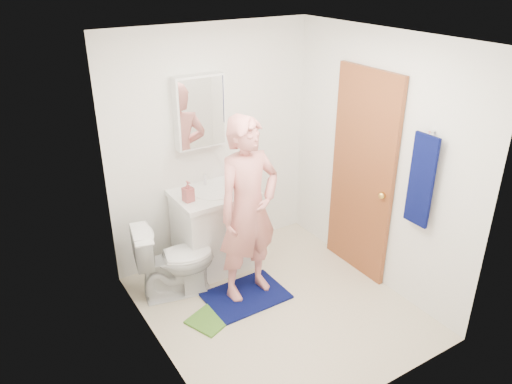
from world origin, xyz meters
TOP-DOWN VIEW (x-y plane):
  - floor at (0.00, 0.00)m, footprint 2.20×2.40m
  - ceiling at (0.00, 0.00)m, footprint 2.20×2.40m
  - wall_back at (0.00, 1.21)m, footprint 2.20×0.02m
  - wall_front at (0.00, -1.21)m, footprint 2.20×0.02m
  - wall_left at (-1.11, 0.00)m, footprint 0.02×2.40m
  - wall_right at (1.11, 0.00)m, footprint 0.02×2.40m
  - vanity_cabinet at (-0.15, 0.91)m, footprint 0.75×0.55m
  - countertop at (-0.15, 0.91)m, footprint 0.79×0.59m
  - sink_basin at (-0.15, 0.91)m, footprint 0.40×0.40m
  - faucet at (-0.15, 1.09)m, footprint 0.03×0.03m
  - medicine_cabinet at (-0.15, 1.14)m, footprint 0.50×0.12m
  - mirror_panel at (-0.15, 1.08)m, footprint 0.46×0.01m
  - door at (1.07, 0.15)m, footprint 0.05×0.80m
  - door_knob at (1.03, -0.17)m, footprint 0.07×0.07m
  - towel at (1.03, -0.57)m, footprint 0.03×0.24m
  - towel_hook at (1.07, -0.57)m, footprint 0.06×0.02m
  - toilet at (-0.69, 0.69)m, footprint 0.80×0.56m
  - bath_mat at (-0.17, 0.28)m, footprint 0.75×0.54m
  - green_rug at (-0.59, 0.17)m, footprint 0.48×0.45m
  - soap_dispenser at (-0.44, 0.85)m, footprint 0.10×0.10m
  - toothbrush_cup at (0.15, 1.03)m, footprint 0.16×0.16m
  - man at (-0.10, 0.33)m, footprint 0.67×0.48m

SIDE VIEW (x-z plane):
  - floor at x=0.00m, z-range -0.02..0.00m
  - green_rug at x=-0.59m, z-range 0.00..0.02m
  - bath_mat at x=-0.17m, z-range 0.00..0.02m
  - toilet at x=-0.69m, z-range 0.00..0.74m
  - vanity_cabinet at x=-0.15m, z-range 0.00..0.80m
  - countertop at x=-0.15m, z-range 0.80..0.85m
  - sink_basin at x=-0.15m, z-range 0.83..0.86m
  - man at x=-0.10m, z-range 0.02..1.76m
  - toothbrush_cup at x=0.15m, z-range 0.85..0.95m
  - faucet at x=-0.15m, z-range 0.85..0.97m
  - door_knob at x=1.03m, z-range 0.91..0.98m
  - soap_dispenser at x=-0.44m, z-range 0.85..1.05m
  - door at x=1.07m, z-range 0.00..2.05m
  - wall_back at x=0.00m, z-range 0.00..2.40m
  - wall_front at x=0.00m, z-range 0.00..2.40m
  - wall_left at x=-1.11m, z-range 0.00..2.40m
  - wall_right at x=1.11m, z-range 0.00..2.40m
  - towel at x=1.03m, z-range 0.85..1.65m
  - medicine_cabinet at x=-0.15m, z-range 1.25..1.95m
  - mirror_panel at x=-0.15m, z-range 1.27..1.93m
  - towel_hook at x=1.07m, z-range 1.66..1.68m
  - ceiling at x=0.00m, z-range 2.40..2.42m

